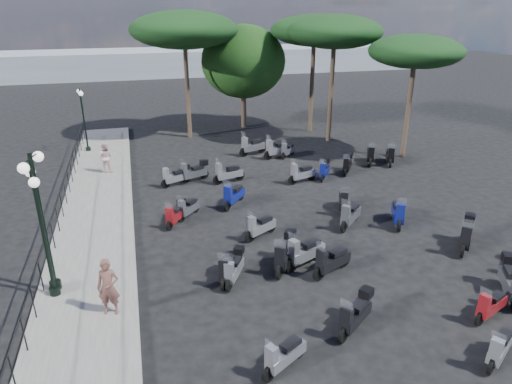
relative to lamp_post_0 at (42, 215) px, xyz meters
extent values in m
plane|color=black|center=(7.44, 1.97, -2.68)|extent=(120.00, 120.00, 0.00)
cube|color=#615F5C|center=(0.94, 4.97, -2.61)|extent=(3.00, 30.00, 0.15)
cylinder|color=black|center=(-0.36, -4.12, -1.98)|extent=(0.04, 0.04, 1.10)
cylinder|color=black|center=(-0.36, -2.76, -1.98)|extent=(0.04, 0.04, 1.10)
cylinder|color=black|center=(-0.36, -1.39, -1.98)|extent=(0.04, 0.04, 1.10)
cylinder|color=black|center=(-0.36, -0.02, -1.98)|extent=(0.04, 0.04, 1.10)
cylinder|color=black|center=(-0.36, 1.35, -1.98)|extent=(0.04, 0.04, 1.10)
cylinder|color=black|center=(-0.36, 2.72, -1.98)|extent=(0.04, 0.04, 1.10)
cylinder|color=black|center=(-0.36, 4.09, -1.98)|extent=(0.04, 0.04, 1.10)
cylinder|color=black|center=(-0.36, 5.45, -1.98)|extent=(0.04, 0.04, 1.10)
cylinder|color=black|center=(-0.36, 6.82, -1.98)|extent=(0.04, 0.04, 1.10)
cylinder|color=black|center=(-0.36, 8.19, -1.98)|extent=(0.04, 0.04, 1.10)
cylinder|color=black|center=(-0.36, 9.56, -1.98)|extent=(0.04, 0.04, 1.10)
cylinder|color=black|center=(-0.36, 10.93, -1.98)|extent=(0.04, 0.04, 1.10)
cylinder|color=black|center=(-0.36, 12.30, -1.98)|extent=(0.04, 0.04, 1.10)
cylinder|color=black|center=(-0.36, 13.66, -1.98)|extent=(0.04, 0.04, 1.10)
cylinder|color=black|center=(-0.36, 15.03, -1.98)|extent=(0.04, 0.04, 1.10)
cylinder|color=black|center=(-0.36, 16.40, -1.98)|extent=(0.04, 0.04, 1.10)
cylinder|color=black|center=(-0.36, 17.77, -1.98)|extent=(0.04, 0.04, 1.10)
cube|color=black|center=(-0.36, 4.77, -1.45)|extent=(0.04, 26.00, 0.04)
cube|color=black|center=(-0.36, 4.77, -1.98)|extent=(0.04, 26.00, 0.04)
cylinder|color=black|center=(0.00, 0.00, -2.40)|extent=(0.36, 0.36, 0.27)
cylinder|color=black|center=(0.00, 0.00, -0.31)|extent=(0.12, 0.12, 4.44)
cylinder|color=black|center=(0.00, 0.00, 1.74)|extent=(0.26, 0.99, 0.04)
sphere|color=white|center=(0.11, 0.49, 1.63)|extent=(0.31, 0.31, 0.31)
sphere|color=white|center=(-0.11, -0.49, 1.63)|extent=(0.31, 0.31, 0.31)
cylinder|color=black|center=(0.02, -0.32, -2.41)|extent=(0.33, 0.33, 0.25)
cylinder|color=black|center=(0.02, -0.32, -0.49)|extent=(0.11, 0.11, 4.09)
cylinder|color=black|center=(0.02, -0.32, 1.40)|extent=(0.28, 0.90, 0.04)
sphere|color=white|center=(-0.10, 0.12, 1.30)|extent=(0.29, 0.29, 0.29)
sphere|color=white|center=(0.14, -0.76, 1.30)|extent=(0.29, 0.29, 0.29)
cylinder|color=black|center=(0.05, 14.90, -2.42)|extent=(0.30, 0.30, 0.22)
cylinder|color=black|center=(0.05, 14.90, -0.67)|extent=(0.10, 0.10, 3.73)
cylinder|color=black|center=(0.05, 14.90, 1.05)|extent=(0.20, 0.83, 0.04)
sphere|color=white|center=(-0.03, 15.31, 0.96)|extent=(0.26, 0.26, 0.26)
sphere|color=white|center=(0.13, 14.49, 0.96)|extent=(0.26, 0.26, 0.26)
imported|color=brown|center=(1.71, -1.71, -1.67)|extent=(0.71, 0.55, 1.73)
imported|color=beige|center=(1.25, 10.72, -1.73)|extent=(0.93, 0.82, 1.61)
cylinder|color=black|center=(5.23, -1.35, -2.46)|extent=(0.31, 0.44, 0.45)
cylinder|color=black|center=(5.79, -0.37, -2.46)|extent=(0.31, 0.44, 0.45)
cube|color=#999BA1|center=(5.53, -0.82, -2.29)|extent=(0.89, 1.22, 0.32)
cube|color=black|center=(5.61, -0.68, -2.02)|extent=(0.53, 0.63, 0.13)
cube|color=#999BA1|center=(5.27, -1.29, -2.02)|extent=(0.35, 0.32, 0.66)
plane|color=white|center=(5.24, -1.34, -1.60)|extent=(0.35, 0.24, 0.35)
cube|color=black|center=(5.80, -0.36, -1.85)|extent=(0.42, 0.43, 0.24)
cylinder|color=black|center=(5.09, -1.25, -2.44)|extent=(0.30, 0.48, 0.49)
cylinder|color=black|center=(5.61, -0.15, -2.44)|extent=(0.30, 0.48, 0.49)
cube|color=black|center=(5.37, -0.66, -2.26)|extent=(0.87, 1.34, 0.34)
cube|color=black|center=(5.44, -0.50, -1.97)|extent=(0.53, 0.68, 0.14)
cube|color=black|center=(5.12, -1.18, -1.97)|extent=(0.37, 0.33, 0.71)
plane|color=white|center=(5.10, -1.23, -1.52)|extent=(0.38, 0.24, 0.38)
cylinder|color=black|center=(3.82, 3.34, -2.47)|extent=(0.32, 0.41, 0.43)
cylinder|color=black|center=(4.43, 4.24, -2.47)|extent=(0.32, 0.41, 0.43)
cube|color=maroon|center=(4.15, 3.82, -2.30)|extent=(0.91, 1.15, 0.31)
cube|color=black|center=(4.24, 3.95, -2.05)|extent=(0.53, 0.60, 0.13)
cube|color=maroon|center=(3.86, 3.40, -2.05)|extent=(0.34, 0.32, 0.63)
plane|color=white|center=(3.83, 3.35, -1.64)|extent=(0.32, 0.25, 0.34)
cube|color=black|center=(4.44, 4.25, -1.89)|extent=(0.41, 0.42, 0.24)
cylinder|color=black|center=(4.37, 3.95, -2.47)|extent=(0.36, 0.38, 0.43)
cylinder|color=black|center=(5.09, 4.76, -2.47)|extent=(0.36, 0.38, 0.43)
cube|color=#4A4B52|center=(4.76, 4.39, -2.31)|extent=(1.01, 1.08, 0.31)
cube|color=black|center=(4.86, 4.50, -2.05)|extent=(0.56, 0.58, 0.13)
cube|color=#4A4B52|center=(4.42, 4.01, -2.05)|extent=(0.33, 0.33, 0.63)
plane|color=white|center=(4.38, 3.97, -1.65)|extent=(0.30, 0.28, 0.33)
cylinder|color=black|center=(4.06, 7.92, -2.45)|extent=(0.46, 0.28, 0.46)
cylinder|color=black|center=(5.11, 8.39, -2.45)|extent=(0.46, 0.28, 0.46)
cube|color=#999BA1|center=(4.63, 8.17, -2.28)|extent=(1.28, 0.81, 0.33)
cube|color=black|center=(4.78, 8.24, -2.01)|extent=(0.64, 0.50, 0.13)
cube|color=#999BA1|center=(4.13, 7.95, -2.01)|extent=(0.31, 0.35, 0.67)
plane|color=white|center=(4.08, 7.93, -1.58)|extent=(0.22, 0.36, 0.36)
cube|color=black|center=(5.13, 8.40, -1.84)|extent=(0.42, 0.41, 0.25)
cylinder|color=black|center=(5.38, -5.23, -2.46)|extent=(0.43, 0.31, 0.45)
cylinder|color=black|center=(6.35, -4.67, -2.46)|extent=(0.43, 0.31, 0.45)
cube|color=#B4B4C0|center=(5.91, -4.93, -2.29)|extent=(1.21, 0.88, 0.32)
cube|color=black|center=(6.04, -4.85, -2.03)|extent=(0.63, 0.52, 0.13)
cube|color=#B4B4C0|center=(5.45, -5.20, -2.03)|extent=(0.32, 0.35, 0.65)
plane|color=white|center=(5.40, -5.22, -1.61)|extent=(0.24, 0.34, 0.35)
cylinder|color=black|center=(8.20, -1.53, -2.43)|extent=(0.51, 0.31, 0.51)
cylinder|color=black|center=(9.35, -0.99, -2.43)|extent=(0.51, 0.31, 0.51)
cube|color=black|center=(8.82, -1.24, -2.24)|extent=(1.40, 0.91, 0.36)
cube|color=black|center=(8.98, -1.17, -1.94)|extent=(0.71, 0.56, 0.15)
cube|color=black|center=(8.27, -1.50, -1.94)|extent=(0.35, 0.39, 0.74)
plane|color=white|center=(8.22, -1.52, -1.47)|extent=(0.25, 0.40, 0.39)
cylinder|color=black|center=(7.49, -0.82, -2.42)|extent=(0.53, 0.32, 0.53)
cylinder|color=black|center=(8.71, -0.28, -2.42)|extent=(0.53, 0.32, 0.53)
cube|color=#999BA1|center=(8.15, -0.53, -2.22)|extent=(1.47, 0.94, 0.38)
cube|color=black|center=(8.32, -0.45, -1.91)|extent=(0.75, 0.58, 0.16)
cube|color=#999BA1|center=(7.57, -0.79, -1.91)|extent=(0.36, 0.40, 0.78)
plane|color=white|center=(7.51, -0.81, -1.40)|extent=(0.25, 0.42, 0.41)
cylinder|color=black|center=(6.44, 4.56, -2.43)|extent=(0.41, 0.46, 0.51)
cylinder|color=black|center=(7.26, 5.53, -2.43)|extent=(0.41, 0.46, 0.51)
cube|color=navy|center=(6.88, 5.08, -2.24)|extent=(1.17, 1.28, 0.36)
cube|color=black|center=(7.00, 5.22, -1.94)|extent=(0.65, 0.69, 0.15)
cube|color=navy|center=(6.49, 4.62, -1.94)|extent=(0.39, 0.38, 0.74)
plane|color=white|center=(6.45, 4.58, -1.47)|extent=(0.36, 0.32, 0.39)
cylinder|color=black|center=(6.61, 7.70, -2.43)|extent=(0.51, 0.23, 0.50)
cylinder|color=black|center=(7.82, 8.03, -2.43)|extent=(0.51, 0.23, 0.50)
cube|color=#B4B4C0|center=(7.27, 7.88, -2.24)|extent=(1.41, 0.70, 0.36)
cube|color=black|center=(7.44, 7.93, -1.95)|extent=(0.69, 0.47, 0.15)
cube|color=#B4B4C0|center=(6.69, 7.72, -1.95)|extent=(0.31, 0.36, 0.74)
plane|color=white|center=(6.63, 7.71, -1.47)|extent=(0.18, 0.41, 0.39)
cylinder|color=black|center=(4.97, 8.26, -2.44)|extent=(0.49, 0.27, 0.48)
cylinder|color=black|center=(6.09, 8.70, -2.44)|extent=(0.49, 0.27, 0.48)
cube|color=#4A4B52|center=(5.58, 8.50, -2.26)|extent=(1.34, 0.79, 0.34)
cube|color=black|center=(5.74, 8.56, -1.98)|extent=(0.67, 0.50, 0.14)
cube|color=#4A4B52|center=(5.04, 8.29, -1.98)|extent=(0.31, 0.36, 0.70)
plane|color=white|center=(4.99, 8.27, -1.53)|extent=(0.21, 0.38, 0.37)
cube|color=black|center=(6.11, 8.71, -1.80)|extent=(0.43, 0.42, 0.26)
cylinder|color=black|center=(7.69, -4.44, -2.44)|extent=(0.45, 0.37, 0.49)
cylinder|color=black|center=(8.67, -3.72, -2.44)|extent=(0.45, 0.37, 0.49)
cube|color=black|center=(8.22, -4.05, -2.26)|extent=(1.26, 1.06, 0.34)
cube|color=black|center=(8.36, -3.95, -1.98)|extent=(0.67, 0.61, 0.14)
cube|color=black|center=(7.76, -4.40, -1.98)|extent=(0.36, 0.38, 0.71)
plane|color=white|center=(7.71, -4.43, -1.52)|extent=(0.29, 0.36, 0.38)
cube|color=black|center=(8.69, -3.71, -1.79)|extent=(0.47, 0.46, 0.26)
cylinder|color=black|center=(6.97, -1.11, -2.42)|extent=(0.39, 0.50, 0.53)
cylinder|color=black|center=(7.71, -0.01, -2.42)|extent=(0.39, 0.50, 0.53)
cube|color=black|center=(7.37, -0.52, -2.22)|extent=(1.11, 1.39, 0.37)
cube|color=black|center=(7.47, -0.36, -1.91)|extent=(0.64, 0.73, 0.15)
cube|color=black|center=(7.02, -1.03, -1.91)|extent=(0.41, 0.38, 0.77)
plane|color=white|center=(6.98, -1.09, -1.42)|extent=(0.39, 0.31, 0.41)
cube|color=black|center=(7.72, 0.00, -1.72)|extent=(0.50, 0.51, 0.29)
cylinder|color=black|center=(6.67, 1.55, -2.45)|extent=(0.46, 0.32, 0.47)
cylinder|color=black|center=(7.69, 2.13, -2.45)|extent=(0.46, 0.32, 0.47)
cube|color=#999BA1|center=(7.22, 1.86, -2.27)|extent=(1.27, 0.92, 0.33)
cube|color=black|center=(7.37, 1.95, -2.00)|extent=(0.66, 0.55, 0.14)
cube|color=#999BA1|center=(6.74, 1.59, -2.00)|extent=(0.33, 0.36, 0.69)
plane|color=white|center=(6.69, 1.56, -1.56)|extent=(0.25, 0.36, 0.36)
cylinder|color=black|center=(10.22, 6.72, -2.44)|extent=(0.50, 0.25, 0.49)
cylinder|color=black|center=(11.38, 7.10, -2.44)|extent=(0.50, 0.25, 0.49)
cube|color=#B4B4C0|center=(10.84, 6.93, -2.26)|extent=(1.37, 0.75, 0.35)
cube|color=black|center=(11.01, 6.98, -1.97)|extent=(0.68, 0.48, 0.14)
cube|color=#B4B4C0|center=(10.29, 6.75, -1.97)|extent=(0.31, 0.36, 0.71)
plane|color=white|center=(10.23, 6.73, -1.51)|extent=(0.20, 0.39, 0.38)
cylinder|color=black|center=(10.15, 10.78, -2.42)|extent=(0.54, 0.29, 0.54)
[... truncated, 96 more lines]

